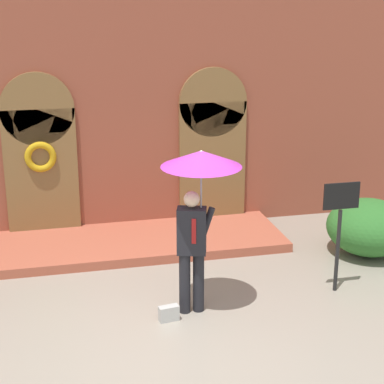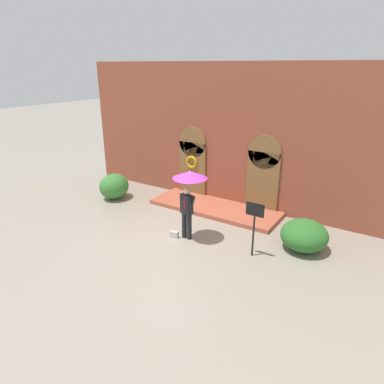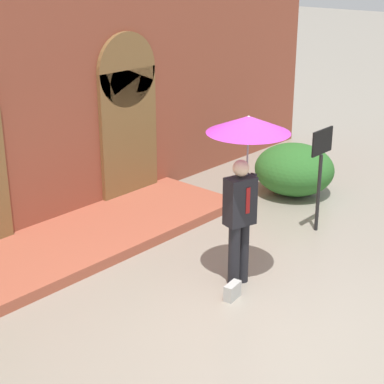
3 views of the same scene
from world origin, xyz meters
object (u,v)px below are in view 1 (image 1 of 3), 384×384
(person_with_umbrella, at_px, (199,183))
(handbag, at_px, (169,313))
(shrub_right, at_px, (369,227))
(sign_post, at_px, (340,219))

(person_with_umbrella, relative_size, handbag, 8.44)
(handbag, distance_m, shrub_right, 4.19)
(handbag, relative_size, shrub_right, 0.19)
(person_with_umbrella, xyz_separation_m, shrub_right, (3.38, 1.38, -1.44))
(handbag, distance_m, sign_post, 2.89)
(handbag, bearing_deg, sign_post, -1.35)
(handbag, height_order, sign_post, sign_post)
(person_with_umbrella, bearing_deg, handbag, -157.04)
(handbag, xyz_separation_m, sign_post, (2.66, 0.35, 1.05))
(shrub_right, bearing_deg, handbag, -157.67)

